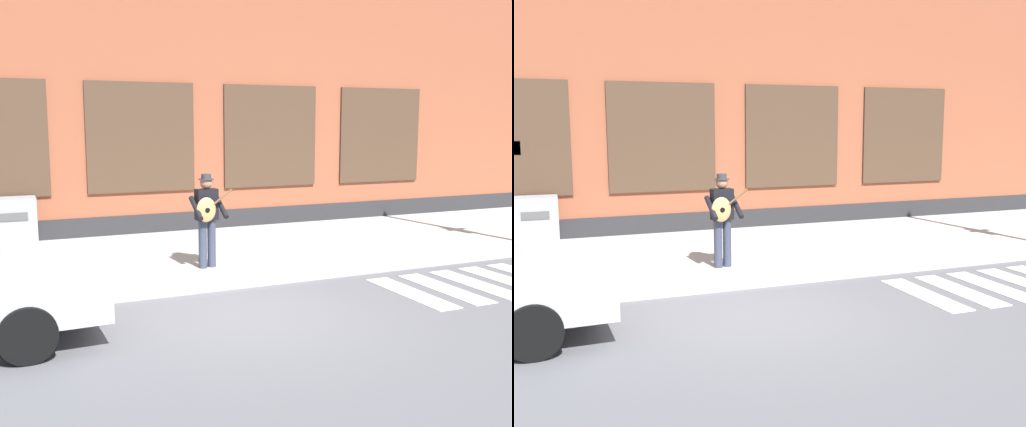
# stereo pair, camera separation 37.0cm
# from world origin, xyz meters

# --- Properties ---
(ground_plane) EXTENTS (160.00, 160.00, 0.00)m
(ground_plane) POSITION_xyz_m (0.00, 0.00, 0.00)
(ground_plane) COLOR #56565B
(sidewalk) EXTENTS (28.00, 5.04, 0.11)m
(sidewalk) POSITION_xyz_m (0.00, 3.77, 0.05)
(sidewalk) COLOR #ADAAA3
(sidewalk) RESTS_ON ground
(building_backdrop) EXTENTS (28.00, 4.06, 6.39)m
(building_backdrop) POSITION_xyz_m (-0.00, 8.28, 3.19)
(building_backdrop) COLOR brown
(building_backdrop) RESTS_ON ground
(busker) EXTENTS (0.72, 0.55, 1.68)m
(busker) POSITION_xyz_m (0.29, 2.43, 1.07)
(busker) COLOR #33384C
(busker) RESTS_ON sidewalk
(utility_box) EXTENTS (0.92, 0.63, 1.03)m
(utility_box) POSITION_xyz_m (-2.84, 5.84, 0.62)
(utility_box) COLOR gray
(utility_box) RESTS_ON sidewalk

